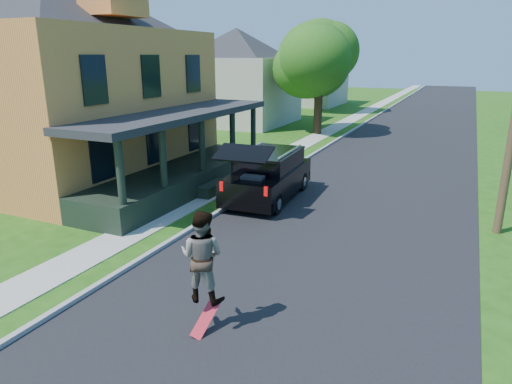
% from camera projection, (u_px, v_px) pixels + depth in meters
% --- Properties ---
extents(ground, '(140.00, 140.00, 0.00)m').
position_uv_depth(ground, '(286.00, 293.00, 10.37)').
color(ground, '#1E4D0F').
rests_on(ground, ground).
extents(street, '(8.00, 120.00, 0.02)m').
position_uv_depth(street, '(405.00, 144.00, 27.76)').
color(street, black).
rests_on(street, ground).
extents(curb, '(0.15, 120.00, 0.12)m').
position_uv_depth(curb, '(340.00, 139.00, 29.39)').
color(curb, gray).
rests_on(curb, ground).
extents(sidewalk, '(1.30, 120.00, 0.03)m').
position_uv_depth(sidewalk, '(317.00, 137.00, 30.01)').
color(sidewalk, '#A0A098').
rests_on(sidewalk, ground).
extents(front_walk, '(6.50, 1.20, 0.03)m').
position_uv_depth(front_walk, '(129.00, 182.00, 19.40)').
color(front_walk, '#A0A098').
rests_on(front_walk, ground).
extents(main_house, '(15.56, 15.56, 10.10)m').
position_uv_depth(main_house, '(58.00, 62.00, 19.31)').
color(main_house, '#EF9646').
rests_on(main_house, ground).
extents(neighbor_house_mid, '(12.78, 12.78, 8.30)m').
position_uv_depth(neighbor_house_mid, '(237.00, 69.00, 35.46)').
color(neighbor_house_mid, '#AFA89B').
rests_on(neighbor_house_mid, ground).
extents(neighbor_house_far, '(12.78, 12.78, 8.30)m').
position_uv_depth(neighbor_house_far, '(304.00, 65.00, 49.37)').
color(neighbor_house_far, '#AFA89B').
rests_on(neighbor_house_far, ground).
extents(black_suv, '(2.20, 5.21, 2.39)m').
position_uv_depth(black_suv, '(268.00, 175.00, 16.92)').
color(black_suv, black).
rests_on(black_suv, ground).
extents(skateboarder, '(0.94, 0.76, 1.82)m').
position_uv_depth(skateboarder, '(202.00, 256.00, 8.65)').
color(skateboarder, black).
rests_on(skateboarder, ground).
extents(skateboard, '(0.32, 0.74, 0.61)m').
position_uv_depth(skateboard, '(206.00, 319.00, 8.84)').
color(skateboard, red).
rests_on(skateboard, ground).
extents(tree_left_mid, '(5.63, 5.67, 7.80)m').
position_uv_depth(tree_left_mid, '(320.00, 57.00, 29.96)').
color(tree_left_mid, black).
rests_on(tree_left_mid, ground).
extents(tree_left_far, '(7.57, 7.71, 8.87)m').
position_uv_depth(tree_left_far, '(321.00, 50.00, 41.52)').
color(tree_left_far, black).
rests_on(tree_left_far, ground).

